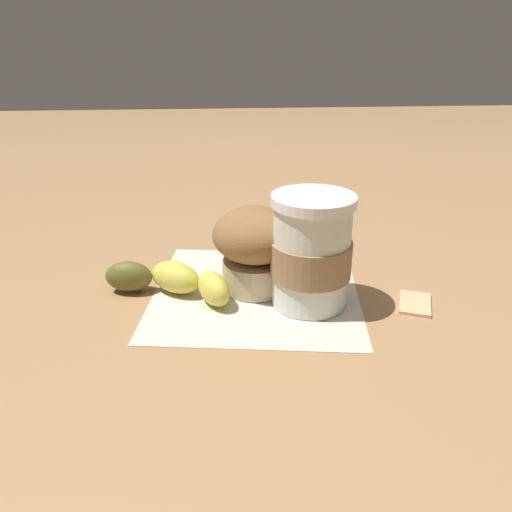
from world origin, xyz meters
TOP-DOWN VIEW (x-y plane):
  - ground_plane at (0.00, 0.00)m, footprint 3.00×3.00m
  - paper_napkin at (0.00, 0.00)m, footprint 0.25×0.25m
  - coffee_cup at (-0.05, 0.03)m, footprint 0.08×0.08m
  - muffin at (0.00, -0.01)m, footprint 0.09×0.09m
  - banana at (0.09, 0.00)m, footprint 0.14×0.09m
  - sugar_packet at (-0.17, 0.04)m, footprint 0.05×0.06m

SIDE VIEW (x-z plane):
  - ground_plane at x=0.00m, z-range 0.00..0.00m
  - paper_napkin at x=0.00m, z-range 0.00..0.00m
  - sugar_packet at x=-0.17m, z-range 0.00..0.01m
  - banana at x=0.09m, z-range 0.00..0.04m
  - muffin at x=0.00m, z-range 0.01..0.10m
  - coffee_cup at x=-0.05m, z-range 0.00..0.12m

